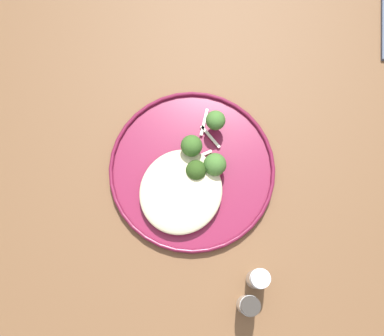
% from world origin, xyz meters
% --- Properties ---
extents(ground, '(6.00, 6.00, 0.00)m').
position_xyz_m(ground, '(0.00, 0.00, 0.00)').
color(ground, '#2D2B28').
extents(wooden_dining_table, '(1.40, 1.00, 0.74)m').
position_xyz_m(wooden_dining_table, '(0.00, 0.00, 0.66)').
color(wooden_dining_table, brown).
rests_on(wooden_dining_table, ground).
extents(dinner_plate, '(0.29, 0.29, 0.02)m').
position_xyz_m(dinner_plate, '(-0.02, 0.01, 0.75)').
color(dinner_plate, maroon).
rests_on(dinner_plate, wooden_dining_table).
extents(noodle_bed, '(0.15, 0.14, 0.03)m').
position_xyz_m(noodle_bed, '(0.02, 0.01, 0.77)').
color(noodle_bed, beige).
rests_on(noodle_bed, dinner_plate).
extents(seared_scallop_center_golden, '(0.02, 0.02, 0.01)m').
position_xyz_m(seared_scallop_center_golden, '(-0.01, 0.04, 0.76)').
color(seared_scallop_center_golden, beige).
rests_on(seared_scallop_center_golden, dinner_plate).
extents(seared_scallop_front_small, '(0.03, 0.03, 0.01)m').
position_xyz_m(seared_scallop_front_small, '(0.03, -0.04, 0.76)').
color(seared_scallop_front_small, beige).
rests_on(seared_scallop_front_small, dinner_plate).
extents(seared_scallop_half_hidden, '(0.02, 0.02, 0.02)m').
position_xyz_m(seared_scallop_half_hidden, '(0.02, 0.01, 0.76)').
color(seared_scallop_half_hidden, beige).
rests_on(seared_scallop_half_hidden, dinner_plate).
extents(seared_scallop_rear_pale, '(0.04, 0.04, 0.01)m').
position_xyz_m(seared_scallop_rear_pale, '(-0.03, 0.03, 0.76)').
color(seared_scallop_rear_pale, '#E5C689').
rests_on(seared_scallop_rear_pale, dinner_plate).
extents(broccoli_floret_tall_stalk, '(0.04, 0.04, 0.06)m').
position_xyz_m(broccoli_floret_tall_stalk, '(-0.05, 0.00, 0.79)').
color(broccoli_floret_tall_stalk, '#7A994C').
rests_on(broccoli_floret_tall_stalk, dinner_plate).
extents(broccoli_floret_split_head, '(0.04, 0.04, 0.05)m').
position_xyz_m(broccoli_floret_split_head, '(-0.04, 0.05, 0.78)').
color(broccoli_floret_split_head, '#7A994C').
rests_on(broccoli_floret_split_head, dinner_plate).
extents(broccoli_floret_rear_charred, '(0.03, 0.03, 0.05)m').
position_xyz_m(broccoli_floret_rear_charred, '(-0.11, 0.02, 0.78)').
color(broccoli_floret_rear_charred, '#7A994C').
rests_on(broccoli_floret_rear_charred, dinner_plate).
extents(broccoli_floret_left_leaning, '(0.03, 0.03, 0.05)m').
position_xyz_m(broccoli_floret_left_leaning, '(-0.02, 0.02, 0.78)').
color(broccoli_floret_left_leaning, '#7A994C').
rests_on(broccoli_floret_left_leaning, dinner_plate).
extents(onion_sliver_curled_piece, '(0.03, 0.05, 0.00)m').
position_xyz_m(onion_sliver_curled_piece, '(-0.09, 0.02, 0.75)').
color(onion_sliver_curled_piece, silver).
rests_on(onion_sliver_curled_piece, dinner_plate).
extents(onion_sliver_long_sliver, '(0.05, 0.01, 0.00)m').
position_xyz_m(onion_sliver_long_sliver, '(-0.11, -0.00, 0.75)').
color(onion_sliver_long_sliver, silver).
rests_on(onion_sliver_long_sliver, dinner_plate).
extents(onion_sliver_short_strip, '(0.04, 0.04, 0.00)m').
position_xyz_m(onion_sliver_short_strip, '(-0.05, 0.01, 0.75)').
color(onion_sliver_short_strip, silver).
rests_on(onion_sliver_short_strip, dinner_plate).
extents(salt_shaker, '(0.03, 0.03, 0.07)m').
position_xyz_m(salt_shaker, '(0.11, 0.18, 0.77)').
color(salt_shaker, white).
rests_on(salt_shaker, wooden_dining_table).
extents(pepper_shaker, '(0.03, 0.03, 0.07)m').
position_xyz_m(pepper_shaker, '(0.15, 0.18, 0.77)').
color(pepper_shaker, white).
rests_on(pepper_shaker, wooden_dining_table).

